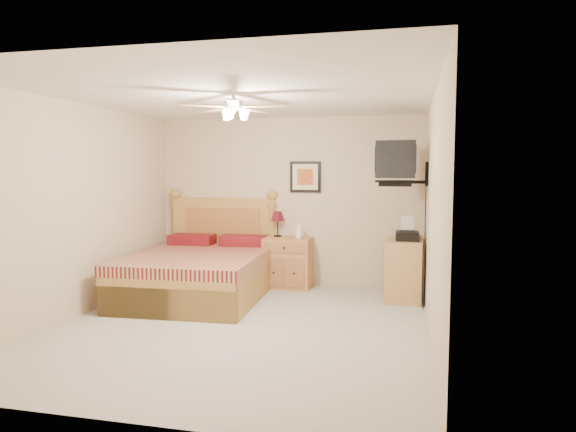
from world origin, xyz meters
name	(u,v)px	position (x,y,z in m)	size (l,w,h in m)	color
floor	(242,326)	(0.00, 0.00, 0.00)	(4.50, 4.50, 0.00)	#ACA59C
ceiling	(240,96)	(0.00, 0.00, 2.50)	(4.00, 4.50, 0.04)	white
wall_back	(288,201)	(0.00, 2.25, 1.25)	(4.00, 0.04, 2.50)	beige
wall_front	(132,241)	(0.00, -2.25, 1.25)	(4.00, 0.04, 2.50)	beige
wall_left	(78,210)	(-2.00, 0.00, 1.25)	(0.04, 4.50, 2.50)	beige
wall_right	(433,217)	(2.00, 0.00, 1.25)	(0.04, 4.50, 2.50)	beige
bed	(198,245)	(-0.98, 1.12, 0.72)	(1.69, 2.22, 1.44)	#B68641
nightstand	(288,262)	(0.06, 2.00, 0.37)	(0.68, 0.51, 0.73)	#B07141
table_lamp	(278,224)	(-0.12, 2.11, 0.92)	(0.20, 0.20, 0.38)	#5A0F1D
lotion_bottle	(299,230)	(0.23, 1.95, 0.86)	(0.10, 0.10, 0.25)	white
framed_picture	(305,177)	(0.27, 2.23, 1.62)	(0.46, 0.04, 0.46)	black
dresser	(404,270)	(1.73, 1.63, 0.40)	(0.47, 0.68, 0.80)	#C18448
fax_machine	(407,229)	(1.76, 1.57, 0.96)	(0.29, 0.31, 0.31)	black
magazine_lower	(404,237)	(1.72, 1.86, 0.81)	(0.21, 0.28, 0.03)	tan
magazine_upper	(406,235)	(1.75, 1.86, 0.84)	(0.18, 0.25, 0.02)	gray
wall_tv	(408,163)	(1.75, 1.34, 1.81)	(0.56, 0.46, 0.58)	black
ceiling_fan	(234,107)	(0.00, -0.20, 2.36)	(1.14, 1.14, 0.28)	silver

